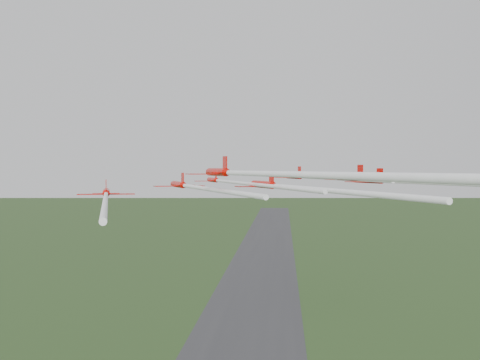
# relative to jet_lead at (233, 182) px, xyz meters

# --- Properties ---
(runway) EXTENTS (38.00, 900.00, 0.04)m
(runway) POSITION_rel_jet_lead_xyz_m (-2.28, 193.83, -52.74)
(runway) COLOR #363639
(runway) RESTS_ON ground
(jet_lead) EXTENTS (25.17, 65.53, 2.53)m
(jet_lead) POSITION_rel_jet_lead_xyz_m (0.00, 0.00, 0.00)
(jet_lead) COLOR #CD0801
(jet_row2_left) EXTENTS (23.44, 50.18, 2.90)m
(jet_row2_left) POSITION_rel_jet_lead_xyz_m (-6.03, -10.93, -0.51)
(jet_row2_left) COLOR #CD0801
(jet_row2_right) EXTENTS (16.21, 43.56, 2.47)m
(jet_row2_right) POSITION_rel_jet_lead_xyz_m (14.73, -4.45, 1.04)
(jet_row2_right) COLOR #CD0801
(jet_row3_left) EXTENTS (19.97, 51.94, 2.69)m
(jet_row3_left) POSITION_rel_jet_lead_xyz_m (-14.71, -30.49, -1.24)
(jet_row3_left) COLOR #CD0801
(jet_row3_mid) EXTENTS (22.62, 50.38, 2.93)m
(jet_row3_mid) POSITION_rel_jet_lead_xyz_m (10.63, -22.62, -0.12)
(jet_row3_mid) COLOR #CD0801
(jet_row3_right) EXTENTS (25.12, 52.55, 2.76)m
(jet_row3_right) POSITION_rel_jet_lead_xyz_m (30.69, -14.65, 0.46)
(jet_row3_right) COLOR #CD0801
(jet_row4_left) EXTENTS (26.46, 58.26, 2.75)m
(jet_row4_left) POSITION_rel_jet_lead_xyz_m (6.45, -41.46, 2.09)
(jet_row4_left) COLOR #CD0801
(jet_row4_right) EXTENTS (19.39, 47.94, 2.40)m
(jet_row4_right) POSITION_rel_jet_lead_xyz_m (23.79, -32.01, 1.25)
(jet_row4_right) COLOR #CD0801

